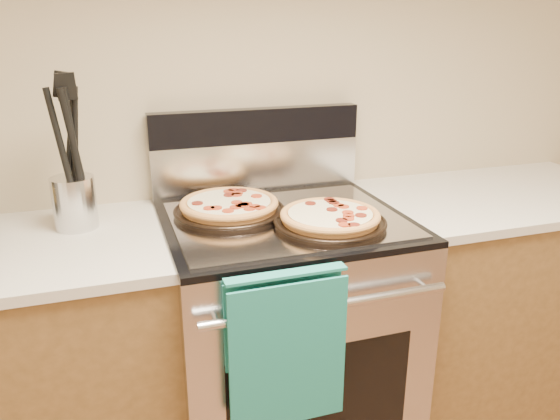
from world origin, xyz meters
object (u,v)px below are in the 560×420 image
object	(u,v)px
range_body	(284,344)
pepperoni_pizza_front	(330,218)
pepperoni_pizza_back	(229,207)
utensil_crock	(75,203)

from	to	relation	value
range_body	pepperoni_pizza_front	world-z (taller)	pepperoni_pizza_front
range_body	pepperoni_pizza_back	bearing A→B (deg)	156.47
range_body	pepperoni_pizza_front	bearing A→B (deg)	-51.60
pepperoni_pizza_back	pepperoni_pizza_front	xyz separation A→B (m)	(0.26, -0.20, -0.00)
range_body	pepperoni_pizza_front	xyz separation A→B (m)	(0.10, -0.13, 0.50)
pepperoni_pizza_back	range_body	bearing A→B (deg)	-23.53
range_body	pepperoni_pizza_front	size ratio (longest dim) A/B	2.67
pepperoni_pizza_back	utensil_crock	world-z (taller)	utensil_crock
range_body	pepperoni_pizza_back	distance (m)	0.53
pepperoni_pizza_back	utensil_crock	bearing A→B (deg)	171.64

